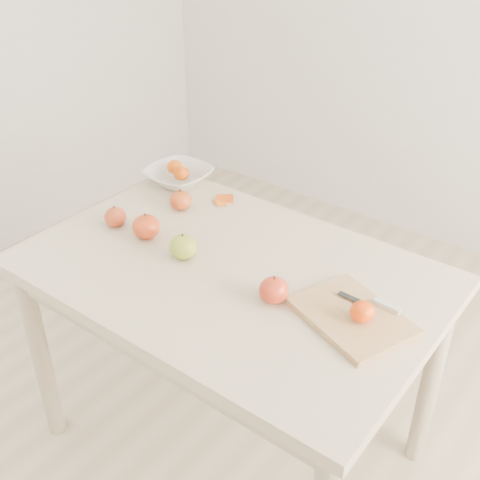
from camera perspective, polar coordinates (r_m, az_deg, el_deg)
The scene contains 15 objects.
ground at distance 2.26m, azimuth -0.81°, elevation -18.50°, with size 3.50×3.50×0.00m, color #C6B293.
table at distance 1.81m, azimuth -0.97°, elevation -5.22°, with size 1.20×0.80×0.75m.
cutting_board at distance 1.58m, azimuth 10.56°, elevation -7.14°, with size 0.29×0.21×0.02m, color tan.
board_tangerine at distance 1.54m, azimuth 11.50°, elevation -6.68°, with size 0.06×0.06×0.05m, color #D63F07.
fruit_bowl at distance 2.22m, azimuth -5.86°, elevation 6.05°, with size 0.23×0.23×0.06m, color silver.
bowl_tangerine_near at distance 2.23m, azimuth -6.20°, elevation 6.91°, with size 0.06×0.06×0.05m, color #C75407.
bowl_tangerine_far at distance 2.18m, azimuth -5.58°, elevation 6.32°, with size 0.06×0.06×0.05m, color #CE5207.
orange_peel_a at distance 2.10m, azimuth -1.46°, elevation 3.83°, with size 0.06×0.04×0.00m, color #C9450E.
orange_peel_b at distance 2.08m, azimuth -1.89°, elevation 3.51°, with size 0.04×0.04×0.00m, color orange.
paring_knife at distance 1.61m, azimuth 13.27°, elevation -6.00°, with size 0.17×0.05×0.01m.
apple_green at distance 1.78m, azimuth -5.41°, elevation -0.66°, with size 0.08×0.08×0.08m, color olive.
apple_red_a at distance 2.04m, azimuth -5.66°, elevation 3.77°, with size 0.07×0.07×0.07m, color maroon.
apple_red_d at distance 1.98m, azimuth -11.74°, elevation 2.17°, with size 0.07×0.07×0.06m, color maroon.
apple_red_b at distance 1.89m, azimuth -8.89°, elevation 1.25°, with size 0.09×0.09×0.08m, color #A01605.
apple_red_e at distance 1.60m, azimuth 3.22°, elevation -4.76°, with size 0.08×0.08×0.07m, color #9A090A.
Camera 1 is at (0.90, -1.12, 1.74)m, focal length 45.00 mm.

